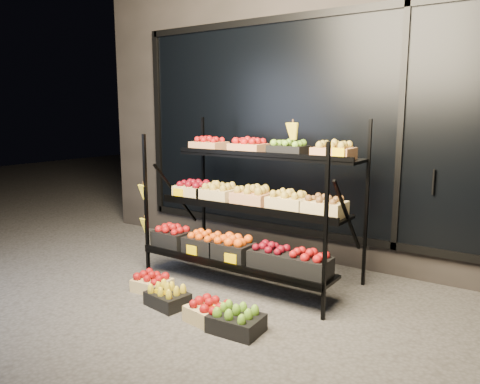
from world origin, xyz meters
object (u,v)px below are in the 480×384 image
Objects in this scene: floor_crate_midleft at (168,296)px; floor_crate_midright at (210,312)px; display_rack at (248,206)px; floor_crate_left at (152,283)px.

floor_crate_midright is (0.52, -0.05, 0.00)m from floor_crate_midleft.
floor_crate_midleft is at bearing -175.84° from floor_crate_midright.
display_rack is 1.21m from floor_crate_left.
floor_crate_left is at bearing -128.35° from display_rack.
display_rack is 5.39× the size of floor_crate_midleft.
floor_crate_midright is at bearing -19.67° from floor_crate_left.
display_rack is 1.20m from floor_crate_midleft.
floor_crate_midleft is 0.52m from floor_crate_midright.
display_rack reaches higher than floor_crate_midright.
display_rack is 5.14× the size of floor_crate_midright.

